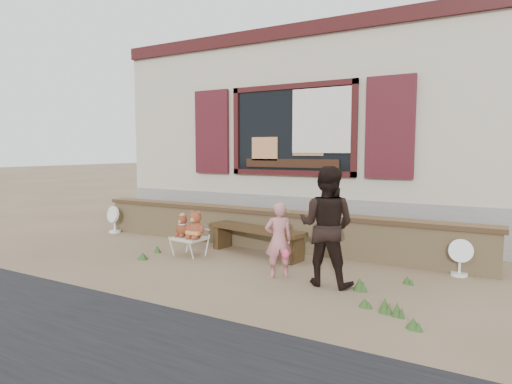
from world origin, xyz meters
The scene contains 12 objects.
ground centered at (0.00, 0.00, 0.00)m, with size 80.00×80.00×0.00m, color brown.
shopfront centered at (0.00, 4.49, 2.00)m, with size 8.04×5.13×4.00m.
brick_wall centered at (0.00, 1.00, 0.34)m, with size 7.10×0.36×0.67m.
bench centered at (0.07, 0.49, 0.33)m, with size 1.78×0.70×0.45m.
folding_chair centered at (-0.83, -0.08, 0.27)m, with size 0.51×0.46×0.30m.
teddy_bear_left centered at (-0.97, -0.07, 0.48)m, with size 0.27×0.23×0.36m, color brown, non-canonical shape.
teddy_bear_right centered at (-0.69, -0.09, 0.52)m, with size 0.32×0.28×0.44m, color brown, non-canonical shape.
child centered at (0.92, -0.43, 0.50)m, with size 0.36×0.24×1.00m, color #D37E82.
adult centered at (1.57, -0.42, 0.74)m, with size 0.72×0.56×1.48m, color black.
fan_left centered at (-3.36, 0.70, 0.27)m, with size 0.35×0.23×0.55m.
fan_right centered at (3.00, 0.80, 0.25)m, with size 0.32×0.21×0.50m.
grass_tufts centered at (1.34, -0.70, 0.06)m, with size 4.31×1.52×0.16m.
Camera 1 is at (3.35, -5.39, 1.67)m, focal length 30.00 mm.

